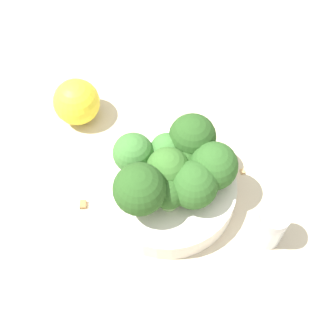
{
  "coord_description": "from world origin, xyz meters",
  "views": [
    {
      "loc": [
        -0.25,
        0.06,
        0.49
      ],
      "look_at": [
        0.0,
        0.0,
        0.07
      ],
      "focal_mm": 50.0,
      "sensor_mm": 36.0,
      "label": 1
    }
  ],
  "objects": [
    {
      "name": "ground_plane",
      "position": [
        0.0,
        0.0,
        0.0
      ],
      "size": [
        3.0,
        3.0,
        0.0
      ],
      "primitive_type": "plane",
      "color": "beige"
    },
    {
      "name": "bowl",
      "position": [
        0.0,
        0.0,
        0.02
      ],
      "size": [
        0.16,
        0.16,
        0.03
      ],
      "primitive_type": "cylinder",
      "color": "silver",
      "rests_on": "ground_plane"
    },
    {
      "name": "broccoli_floret_0",
      "position": [
        -0.0,
        0.0,
        0.06
      ],
      "size": [
        0.05,
        0.05,
        0.06
      ],
      "color": "#84AD66",
      "rests_on": "bowl"
    },
    {
      "name": "broccoli_floret_1",
      "position": [
        -0.02,
        -0.02,
        0.06
      ],
      "size": [
        0.05,
        0.05,
        0.05
      ],
      "color": "#8EB770",
      "rests_on": "bowl"
    },
    {
      "name": "broccoli_floret_2",
      "position": [
        -0.01,
        -0.05,
        0.06
      ],
      "size": [
        0.05,
        0.05,
        0.06
      ],
      "color": "#84AD66",
      "rests_on": "bowl"
    },
    {
      "name": "broccoli_floret_3",
      "position": [
        0.01,
        -0.02,
        0.05
      ],
      "size": [
        0.03,
        0.03,
        0.04
      ],
      "color": "#84AD66",
      "rests_on": "bowl"
    },
    {
      "name": "broccoli_floret_4",
      "position": [
        -0.02,
        0.03,
        0.07
      ],
      "size": [
        0.06,
        0.06,
        0.07
      ],
      "color": "#7A9E5B",
      "rests_on": "bowl"
    },
    {
      "name": "broccoli_floret_5",
      "position": [
        -0.02,
        0.01,
        0.05
      ],
      "size": [
        0.04,
        0.04,
        0.04
      ],
      "color": "#8EB770",
      "rests_on": "bowl"
    },
    {
      "name": "broccoli_floret_6",
      "position": [
        0.03,
        -0.01,
        0.05
      ],
      "size": [
        0.04,
        0.04,
        0.04
      ],
      "color": "#7A9E5B",
      "rests_on": "bowl"
    },
    {
      "name": "broccoli_floret_7",
      "position": [
        0.03,
        0.03,
        0.06
      ],
      "size": [
        0.05,
        0.05,
        0.05
      ],
      "color": "#84AD66",
      "rests_on": "bowl"
    },
    {
      "name": "broccoli_floret_8",
      "position": [
        0.03,
        -0.04,
        0.07
      ],
      "size": [
        0.05,
        0.05,
        0.06
      ],
      "color": "#8EB770",
      "rests_on": "bowl"
    },
    {
      "name": "pepper_shaker",
      "position": [
        -0.08,
        -0.09,
        0.03
      ],
      "size": [
        0.03,
        0.03,
        0.06
      ],
      "color": "silver",
      "rests_on": "ground_plane"
    },
    {
      "name": "lemon_wedge",
      "position": [
        0.14,
        0.08,
        0.03
      ],
      "size": [
        0.06,
        0.06,
        0.06
      ],
      "primitive_type": "sphere",
      "color": "yellow",
      "rests_on": "ground_plane"
    },
    {
      "name": "almond_crumb_0",
      "position": [
        0.01,
        -0.1,
        0.0
      ],
      "size": [
        0.01,
        0.0,
        0.01
      ],
      "primitive_type": "cube",
      "rotation": [
        0.0,
        0.0,
        6.26
      ],
      "color": "tan",
      "rests_on": "ground_plane"
    },
    {
      "name": "almond_crumb_1",
      "position": [
        0.01,
        0.1,
        0.0
      ],
      "size": [
        0.01,
        0.01,
        0.01
      ],
      "primitive_type": "cube",
      "rotation": [
        0.0,
        0.0,
        2.92
      ],
      "color": "olive",
      "rests_on": "ground_plane"
    }
  ]
}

